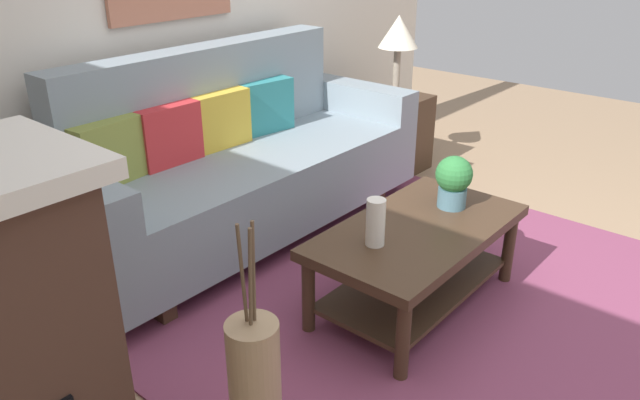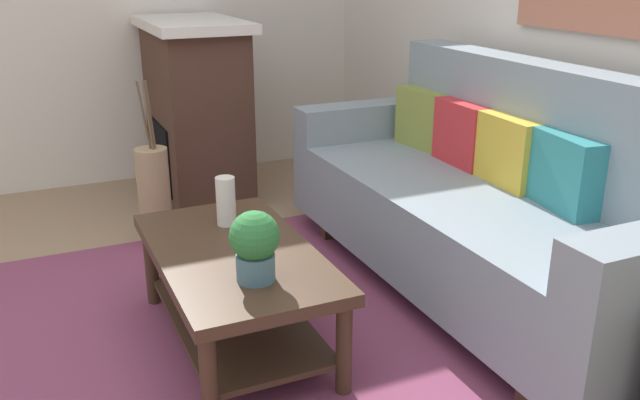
% 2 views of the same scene
% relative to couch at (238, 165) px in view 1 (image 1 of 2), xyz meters
% --- Properties ---
extents(ground_plane, '(9.10, 9.10, 0.00)m').
position_rel_couch_xyz_m(ground_plane, '(0.09, -1.66, -0.43)').
color(ground_plane, '#9E7F60').
extents(area_rug, '(2.65, 2.20, 0.01)m').
position_rel_couch_xyz_m(area_rug, '(0.09, -1.16, -0.43)').
color(area_rug, '#843D5B').
rests_on(area_rug, ground_plane).
extents(couch, '(2.31, 0.84, 1.08)m').
position_rel_couch_xyz_m(couch, '(0.00, 0.00, 0.00)').
color(couch, gray).
rests_on(couch, ground_plane).
extents(throw_pillow_olive, '(0.37, 0.16, 0.32)m').
position_rel_couch_xyz_m(throw_pillow_olive, '(-0.73, 0.13, 0.25)').
color(throw_pillow_olive, olive).
rests_on(throw_pillow_olive, couch).
extents(throw_pillow_crimson, '(0.36, 0.13, 0.32)m').
position_rel_couch_xyz_m(throw_pillow_crimson, '(-0.36, 0.13, 0.25)').
color(throw_pillow_crimson, red).
rests_on(throw_pillow_crimson, couch).
extents(throw_pillow_mustard, '(0.36, 0.13, 0.32)m').
position_rel_couch_xyz_m(throw_pillow_mustard, '(0.00, 0.13, 0.25)').
color(throw_pillow_mustard, gold).
rests_on(throw_pillow_mustard, couch).
extents(throw_pillow_teal, '(0.37, 0.17, 0.32)m').
position_rel_couch_xyz_m(throw_pillow_teal, '(0.36, 0.13, 0.25)').
color(throw_pillow_teal, teal).
rests_on(throw_pillow_teal, couch).
extents(coffee_table, '(1.10, 0.60, 0.43)m').
position_rel_couch_xyz_m(coffee_table, '(0.01, -1.21, -0.12)').
color(coffee_table, '#422D1E').
rests_on(coffee_table, ground_plane).
extents(tabletop_vase, '(0.08, 0.08, 0.21)m').
position_rel_couch_xyz_m(tabletop_vase, '(-0.26, -1.16, 0.11)').
color(tabletop_vase, white).
rests_on(tabletop_vase, coffee_table).
extents(potted_plant_tabletop, '(0.18, 0.18, 0.26)m').
position_rel_couch_xyz_m(potted_plant_tabletop, '(0.30, -1.22, 0.14)').
color(potted_plant_tabletop, slate).
rests_on(potted_plant_tabletop, coffee_table).
extents(side_table, '(0.44, 0.44, 0.56)m').
position_rel_couch_xyz_m(side_table, '(1.46, -0.11, -0.15)').
color(side_table, '#422D1E').
rests_on(side_table, ground_plane).
extents(table_lamp, '(0.28, 0.28, 0.57)m').
position_rel_couch_xyz_m(table_lamp, '(1.46, -0.11, 0.56)').
color(table_lamp, gray).
rests_on(table_lamp, side_table).
extents(floor_vase, '(0.18, 0.18, 0.56)m').
position_rel_couch_xyz_m(floor_vase, '(-1.14, -1.31, -0.15)').
color(floor_vase, tan).
rests_on(floor_vase, ground_plane).
extents(floor_vase_branch_a, '(0.02, 0.03, 0.36)m').
position_rel_couch_xyz_m(floor_vase_branch_a, '(-1.12, -1.31, 0.31)').
color(floor_vase_branch_a, brown).
rests_on(floor_vase_branch_a, floor_vase).
extents(floor_vase_branch_b, '(0.04, 0.03, 0.36)m').
position_rel_couch_xyz_m(floor_vase_branch_b, '(-1.16, -1.29, 0.31)').
color(floor_vase_branch_b, brown).
rests_on(floor_vase_branch_b, floor_vase).
extents(floor_vase_branch_c, '(0.03, 0.05, 0.36)m').
position_rel_couch_xyz_m(floor_vase_branch_c, '(-1.15, -1.33, 0.31)').
color(floor_vase_branch_c, brown).
rests_on(floor_vase_branch_c, floor_vase).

